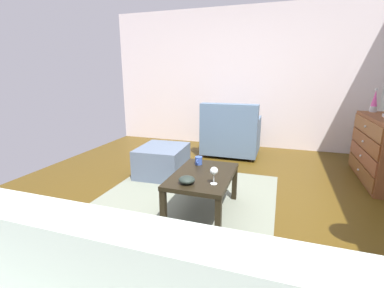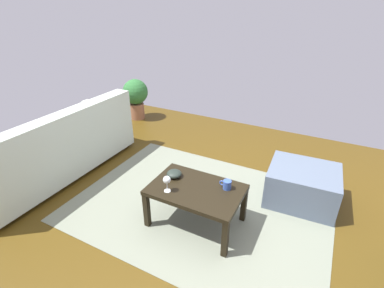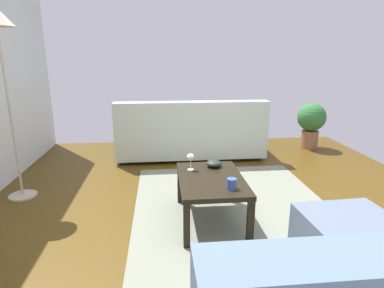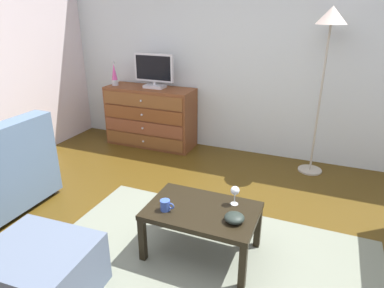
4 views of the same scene
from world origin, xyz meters
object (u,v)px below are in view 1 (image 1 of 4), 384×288
Objects in this scene: wine_glass at (214,171)px; armchair at (231,134)px; bowl_decorative at (187,180)px; mug at (199,161)px; lava_lamp at (374,101)px; coffee_table at (203,179)px; dresser at (384,150)px; ottoman at (162,161)px.

armchair reaches higher than wine_glass.
wine_glass is 0.25m from bowl_decorative.
mug is (-0.46, -0.28, -0.07)m from wine_glass.
coffee_table is at bearing -42.93° from lava_lamp.
dresser is 10.96× the size of mug.
wine_glass is 1.38× the size of mug.
lava_lamp reaches higher than wine_glass.
armchair reaches higher than mug.
lava_lamp is (-0.52, -0.04, 0.56)m from dresser.
bowl_decorative is at bearing 33.87° from ottoman.
lava_lamp is at bearing -175.25° from dresser.
armchair is (-2.29, -0.27, -0.17)m from wine_glass.
dresser is 8.54× the size of bowl_decorative.
wine_glass is 2.31m from armchair.
armchair is at bearing -173.38° from wine_glass.
coffee_table is at bearing -142.98° from wine_glass.
ottoman is (-1.12, -0.75, -0.25)m from bowl_decorative.
mug is at bearing -174.27° from bowl_decorative.
coffee_table is 0.93× the size of armchair.
wine_glass is (1.72, -1.78, 0.11)m from dresser.
bowl_decorative is at bearing -48.34° from dresser.
wine_glass is 1.07× the size of bowl_decorative.
dresser is 1.47× the size of coffee_table.
lava_lamp reaches higher than ottoman.
dresser reaches higher than wine_glass.
wine_glass is at bearing 6.62° from armchair.
wine_glass is 1.48m from ottoman.
bowl_decorative is 0.21× the size of ottoman.
coffee_table is at bearing 44.13° from ottoman.
dresser reaches higher than ottoman.
dresser is at bearing 131.66° from bowl_decorative.
wine_glass is at bearing 31.31° from mug.
ottoman is (-1.06, -0.98, -0.33)m from wine_glass.
lava_lamp is 0.36× the size of armchair.
armchair is at bearing 179.52° from mug.
coffee_table is at bearing 165.75° from bowl_decorative.
lava_lamp reaches higher than armchair.
armchair is at bearing 149.82° from ottoman.
lava_lamp is at bearing 139.63° from bowl_decorative.
bowl_decorative is (0.53, 0.05, -0.01)m from mug.
bowl_decorative is at bearing 0.91° from armchair.
armchair is 1.30× the size of ottoman.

